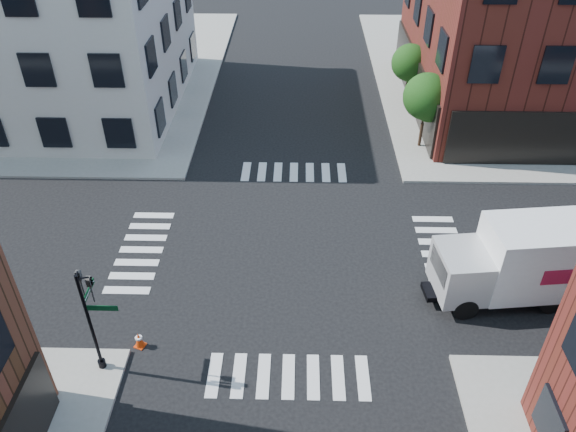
{
  "coord_description": "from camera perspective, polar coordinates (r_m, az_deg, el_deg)",
  "views": [
    {
      "loc": [
        0.28,
        -19.91,
        16.72
      ],
      "look_at": [
        -0.16,
        -0.58,
        2.5
      ],
      "focal_mm": 35.0,
      "sensor_mm": 36.0,
      "label": 1
    }
  ],
  "objects": [
    {
      "name": "tree_far",
      "position": [
        39.15,
        12.35,
        14.8
      ],
      "size": [
        2.43,
        2.43,
        4.07
      ],
      "color": "black",
      "rests_on": "ground"
    },
    {
      "name": "building_nw",
      "position": [
        42.28,
        -27.2,
        17.18
      ],
      "size": [
        22.0,
        16.0,
        11.0
      ],
      "primitive_type": "cube",
      "color": "beige",
      "rests_on": "ground"
    },
    {
      "name": "tree_near",
      "position": [
        33.62,
        13.98,
        11.46
      ],
      "size": [
        2.69,
        2.69,
        4.49
      ],
      "color": "black",
      "rests_on": "ground"
    },
    {
      "name": "sidewalk_ne",
      "position": [
        48.79,
        27.02,
        12.48
      ],
      "size": [
        30.0,
        30.0,
        0.15
      ],
      "primitive_type": "cube",
      "color": "gray",
      "rests_on": "ground"
    },
    {
      "name": "ground",
      "position": [
        26.0,
        0.38,
        -3.69
      ],
      "size": [
        120.0,
        120.0,
        0.0
      ],
      "primitive_type": "plane",
      "color": "black",
      "rests_on": "ground"
    },
    {
      "name": "traffic_cone",
      "position": [
        22.5,
        -14.89,
        -12.07
      ],
      "size": [
        0.49,
        0.49,
        0.69
      ],
      "rotation": [
        0.0,
        0.0,
        -0.39
      ],
      "color": "red",
      "rests_on": "ground"
    },
    {
      "name": "box_truck",
      "position": [
        24.81,
        23.94,
        -4.14
      ],
      "size": [
        8.15,
        3.27,
        3.61
      ],
      "rotation": [
        0.0,
        0.0,
        0.11
      ],
      "color": "silver",
      "rests_on": "ground"
    },
    {
      "name": "sidewalk_nw",
      "position": [
        49.03,
        -25.22,
        13.09
      ],
      "size": [
        30.0,
        30.0,
        0.15
      ],
      "primitive_type": "cube",
      "color": "gray",
      "rests_on": "ground"
    },
    {
      "name": "signal_pole",
      "position": [
        20.4,
        -19.42,
        -9.12
      ],
      "size": [
        1.29,
        1.24,
        4.6
      ],
      "color": "black",
      "rests_on": "ground"
    }
  ]
}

